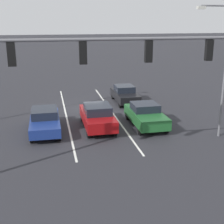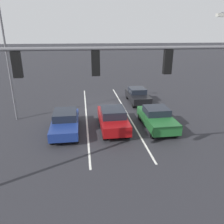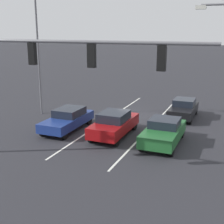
# 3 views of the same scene
# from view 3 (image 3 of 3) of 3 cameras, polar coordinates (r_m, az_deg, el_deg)

# --- Properties ---
(ground_plane) EXTENTS (240.00, 240.00, 0.00)m
(ground_plane) POSITION_cam_3_polar(r_m,az_deg,el_deg) (24.49, 4.80, -0.57)
(ground_plane) COLOR #28282D
(lane_stripe_left_divider) EXTENTS (0.12, 16.12, 0.01)m
(lane_stripe_left_divider) POSITION_cam_3_polar(r_m,az_deg,el_deg) (22.13, 7.48, -2.32)
(lane_stripe_left_divider) COLOR silver
(lane_stripe_left_divider) RESTS_ON ground_plane
(lane_stripe_center_divider) EXTENTS (0.12, 16.12, 0.01)m
(lane_stripe_center_divider) POSITION_cam_3_polar(r_m,az_deg,el_deg) (23.21, -0.85, -1.37)
(lane_stripe_center_divider) COLOR silver
(lane_stripe_center_divider) RESTS_ON ground_plane
(car_maroon_midlane_front) EXTENTS (1.83, 4.45, 1.56)m
(car_maroon_midlane_front) POSITION_cam_3_polar(r_m,az_deg,el_deg) (19.46, 0.39, -2.16)
(car_maroon_midlane_front) COLOR maroon
(car_maroon_midlane_front) RESTS_ON ground_plane
(car_navy_rightlane_front) EXTENTS (1.79, 4.49, 1.42)m
(car_navy_rightlane_front) POSITION_cam_3_polar(r_m,az_deg,el_deg) (20.91, -8.11, -1.28)
(car_navy_rightlane_front) COLOR navy
(car_navy_rightlane_front) RESTS_ON ground_plane
(car_darkgreen_leftlane_front) EXTENTS (1.89, 4.29, 1.48)m
(car_darkgreen_leftlane_front) POSITION_cam_3_polar(r_m,az_deg,el_deg) (18.38, 9.40, -3.56)
(car_darkgreen_leftlane_front) COLOR #1E5928
(car_darkgreen_leftlane_front) RESTS_ON ground_plane
(car_black_leftlane_second) EXTENTS (1.71, 4.02, 1.42)m
(car_black_leftlane_second) POSITION_cam_3_polar(r_m,az_deg,el_deg) (24.11, 12.95, 0.64)
(car_black_leftlane_second) COLOR black
(car_black_leftlane_second) RESTS_ON ground_plane
(traffic_signal_gantry) EXTENTS (13.17, 0.37, 6.51)m
(traffic_signal_gantry) POSITION_cam_3_polar(r_m,az_deg,el_deg) (14.67, -16.15, 8.33)
(traffic_signal_gantry) COLOR slate
(traffic_signal_gantry) RESTS_ON ground_plane
(street_lamp_right_shoulder) EXTENTS (1.57, 0.24, 9.48)m
(street_lamp_right_shoulder) POSITION_cam_3_polar(r_m,az_deg,el_deg) (24.61, -13.15, 11.75)
(street_lamp_right_shoulder) COLOR slate
(street_lamp_right_shoulder) RESTS_ON ground_plane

